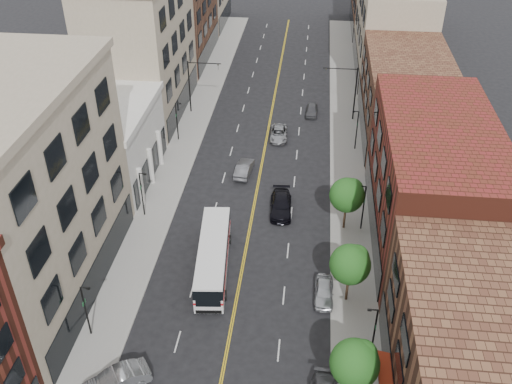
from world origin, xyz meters
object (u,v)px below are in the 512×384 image
(car_angle_b, at_px, (116,381))
(car_lane_c, at_px, (312,110))
(car_lane_behind, at_px, (244,168))
(car_lane_a, at_px, (281,205))
(car_parked_far, at_px, (324,291))
(city_bus, at_px, (213,255))
(car_lane_b, at_px, (279,133))

(car_angle_b, bearing_deg, car_lane_c, 128.91)
(car_angle_b, bearing_deg, car_lane_behind, 134.00)
(car_lane_a, bearing_deg, car_lane_behind, 121.56)
(car_lane_a, bearing_deg, car_parked_far, -72.83)
(city_bus, xyz_separation_m, car_lane_behind, (0.75, 16.38, -0.96))
(car_lane_a, height_order, car_lane_b, car_lane_a)
(car_lane_b, bearing_deg, car_parked_far, -80.26)
(city_bus, distance_m, car_parked_far, 10.31)
(car_lane_a, distance_m, car_lane_b, 15.71)
(car_lane_behind, xyz_separation_m, car_lane_c, (7.30, 15.99, -0.09))
(city_bus, relative_size, car_lane_b, 2.44)
(car_parked_far, bearing_deg, car_angle_b, -143.36)
(car_angle_b, bearing_deg, car_lane_a, 120.59)
(car_lane_a, relative_size, car_lane_c, 1.40)
(car_lane_behind, xyz_separation_m, car_lane_a, (4.68, -6.74, 0.03))
(car_lane_b, relative_size, car_lane_c, 1.24)
(car_angle_b, relative_size, car_parked_far, 1.23)
(car_angle_b, relative_size, car_lane_c, 1.31)
(car_parked_far, xyz_separation_m, car_lane_behind, (-9.20, 18.89, 0.05))
(city_bus, relative_size, car_lane_a, 2.16)
(city_bus, xyz_separation_m, car_angle_b, (-4.85, -13.38, -0.88))
(car_angle_b, xyz_separation_m, car_lane_a, (10.28, 23.02, -0.05))
(car_angle_b, bearing_deg, car_parked_far, 90.95)
(car_lane_behind, distance_m, car_lane_a, 8.21)
(car_lane_c, bearing_deg, city_bus, -100.93)
(car_parked_far, bearing_deg, car_lane_c, 93.46)
(city_bus, relative_size, car_lane_c, 3.03)
(car_lane_a, bearing_deg, car_angle_b, -117.30)
(car_parked_far, distance_m, car_lane_c, 34.94)
(car_lane_behind, bearing_deg, car_lane_a, 130.00)
(car_angle_b, xyz_separation_m, car_lane_c, (12.90, 45.75, -0.17))
(city_bus, bearing_deg, car_lane_b, 75.58)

